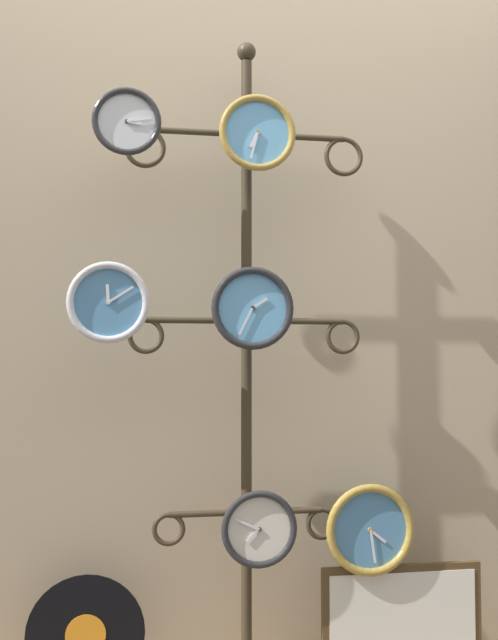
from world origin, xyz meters
The scene contains 10 objects.
shop_wall centered at (0.00, 0.57, 1.40)m, with size 4.40×0.04×2.80m.
display_stand centered at (0.00, 0.41, 0.67)m, with size 0.78×0.41×2.08m.
clock_top_left centered at (-0.38, 0.31, 1.77)m, with size 0.21×0.04×0.21m.
clock_top_center centered at (0.02, 0.31, 1.75)m, with size 0.24×0.04×0.24m.
clock_middle_left centered at (-0.43, 0.30, 1.22)m, with size 0.24×0.04×0.24m.
clock_middle_center centered at (0.00, 0.30, 1.21)m, with size 0.25×0.04×0.25m.
clock_bottom_center centered at (0.02, 0.30, 0.55)m, with size 0.23×0.04×0.23m.
clock_bottom_right centered at (0.37, 0.32, 0.53)m, with size 0.28×0.04×0.28m.
vinyl_record centered at (-0.49, 0.40, 0.24)m, with size 0.35×0.01×0.35m.
picture_frame centered at (0.48, 0.34, 0.24)m, with size 0.52×0.02×0.36m.
Camera 1 is at (-0.38, -1.92, 1.06)m, focal length 42.00 mm.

